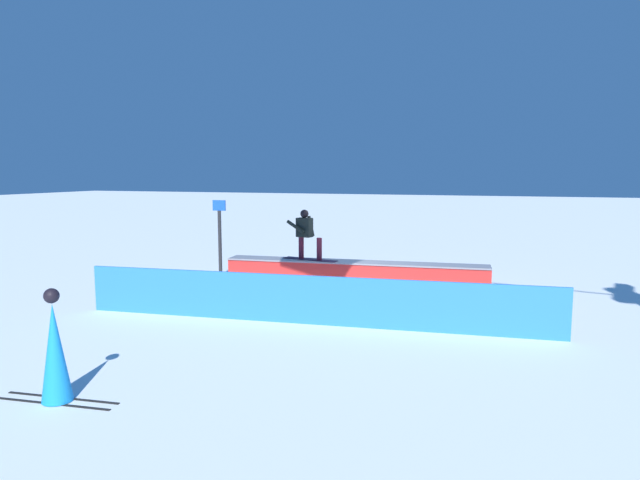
# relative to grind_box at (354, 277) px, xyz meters

# --- Properties ---
(ground_plane) EXTENTS (120.00, 120.00, 0.00)m
(ground_plane) POSITION_rel_grind_box_xyz_m (0.00, 0.00, -0.34)
(ground_plane) COLOR white
(grind_box) EXTENTS (6.85, 1.24, 0.74)m
(grind_box) POSITION_rel_grind_box_xyz_m (0.00, 0.00, 0.00)
(grind_box) COLOR red
(grind_box) RESTS_ON ground_plane
(snowboarder) EXTENTS (1.56, 0.57, 1.32)m
(snowboarder) POSITION_rel_grind_box_xyz_m (1.31, 0.08, 1.12)
(snowboarder) COLOR black
(snowboarder) RESTS_ON grind_box
(safety_fence) EXTENTS (9.77, 0.92, 0.99)m
(safety_fence) POSITION_rel_grind_box_xyz_m (0.00, 3.49, 0.16)
(safety_fence) COLOR #2C7BE9
(safety_fence) RESTS_ON ground_plane
(background_skier_right) EXTENTS (1.73, 0.42, 1.54)m
(background_skier_right) POSITION_rel_grind_box_xyz_m (1.93, 8.13, 0.36)
(background_skier_right) COLOR black
(background_skier_right) RESTS_ON ground_plane
(trail_marker) EXTENTS (0.40, 0.10, 2.25)m
(trail_marker) POSITION_rel_grind_box_xyz_m (4.11, -0.32, 0.86)
(trail_marker) COLOR #262628
(trail_marker) RESTS_ON ground_plane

